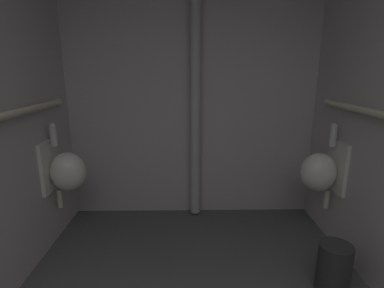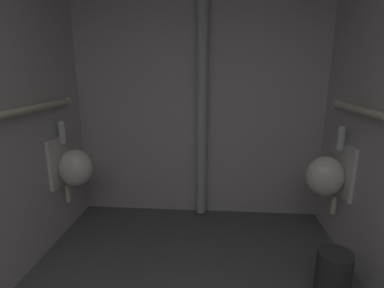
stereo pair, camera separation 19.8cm
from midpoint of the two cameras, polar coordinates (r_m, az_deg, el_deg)
wall_back at (r=2.96m, az=3.35°, el=10.47°), size 2.59×0.06×2.60m
urinal_left_mid at (r=2.77m, az=-20.31°, el=-4.23°), size 0.32×0.30×0.76m
urinal_right_mid at (r=2.68m, az=26.92°, el=-5.50°), size 0.32×0.30×0.76m
standpipe_back_wall at (r=2.85m, az=3.99°, el=10.31°), size 0.10×0.10×2.55m
waste_bin at (r=2.34m, az=28.21°, el=-21.94°), size 0.22×0.22×0.35m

